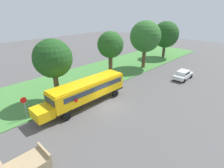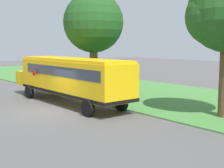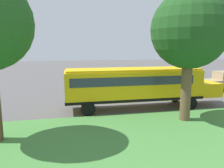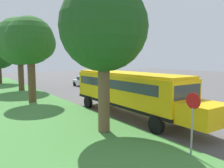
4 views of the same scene
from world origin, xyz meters
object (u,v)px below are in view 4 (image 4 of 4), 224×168
car_white_nearest (84,81)px  oak_tree_roadside_mid (32,42)px  oak_tree_far_end (19,42)px  oak_tree_beside_bus (102,29)px  school_bus (129,90)px  stop_sign (192,117)px

car_white_nearest → oak_tree_roadside_mid: bearing=-139.3°
car_white_nearest → oak_tree_far_end: (-8.89, 0.69, 5.44)m
oak_tree_beside_bus → oak_tree_roadside_mid: oak_tree_beside_bus is taller
school_bus → oak_tree_beside_bus: (-3.58, -2.01, 3.82)m
stop_sign → oak_tree_beside_bus: bearing=106.6°
car_white_nearest → oak_tree_roadside_mid: oak_tree_roadside_mid is taller
oak_tree_roadside_mid → oak_tree_far_end: 9.01m
school_bus → oak_tree_roadside_mid: (-4.36, 8.88, 3.80)m
car_white_nearest → oak_tree_beside_bus: 21.65m
oak_tree_beside_bus → oak_tree_roadside_mid: size_ratio=1.02×
oak_tree_beside_bus → oak_tree_far_end: oak_tree_far_end is taller
oak_tree_beside_bus → oak_tree_far_end: bearing=90.2°
car_white_nearest → oak_tree_beside_bus: oak_tree_beside_bus is taller
car_white_nearest → oak_tree_roadside_mid: size_ratio=0.54×
school_bus → oak_tree_beside_bus: size_ratio=1.51×
car_white_nearest → oak_tree_beside_bus: bearing=-114.7°
oak_tree_beside_bus → stop_sign: size_ratio=3.00×
oak_tree_roadside_mid → stop_sign: bearing=-82.0°
oak_tree_beside_bus → stop_sign: bearing=-73.4°
oak_tree_beside_bus → stop_sign: oak_tree_beside_bus is taller
oak_tree_beside_bus → school_bus: bearing=29.2°
oak_tree_far_end → oak_tree_beside_bus: bearing=-89.8°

